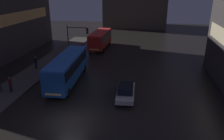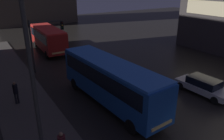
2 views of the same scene
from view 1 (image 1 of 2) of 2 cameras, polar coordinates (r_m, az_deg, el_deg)
name	(u,v)px [view 1 (image 1 of 2)]	position (r m, az deg, el deg)	size (l,w,h in m)	color
ground_plane	(69,123)	(20.37, -11.06, -13.33)	(120.00, 120.00, 0.00)	black
sidewalk_left	(32,74)	(32.01, -20.13, -1.06)	(4.00, 48.00, 0.15)	#47423D
bus_near	(68,66)	(27.58, -11.50, 0.93)	(3.08, 10.77, 3.44)	#194793
bus_far	(100,38)	(43.04, -3.07, 8.32)	(2.86, 9.19, 3.27)	#AD1E19
car_taxi	(126,91)	(23.83, 3.62, -5.56)	(2.07, 4.76, 1.42)	#B7B7BC
pedestrian_near	(36,61)	(33.51, -19.34, 2.13)	(0.47, 0.47, 1.84)	black
pedestrian_mid	(10,83)	(27.11, -25.13, -3.09)	(0.56, 0.56, 1.79)	black
traffic_light_main	(75,36)	(36.47, -9.52, 8.65)	(3.57, 0.35, 5.54)	#2D2D2D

